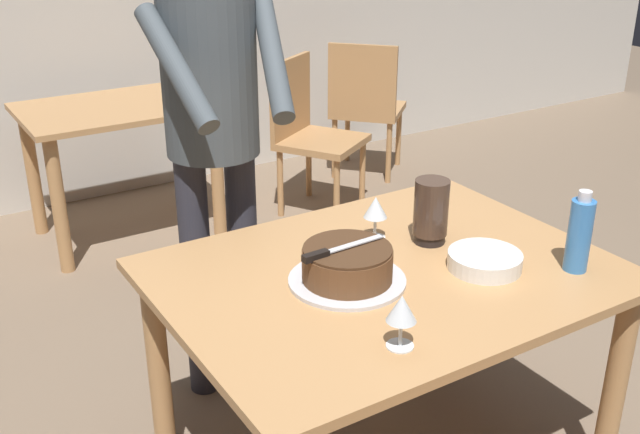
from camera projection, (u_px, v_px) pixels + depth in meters
main_dining_table at (385, 304)px, 2.30m from camera, size 1.32×0.99×0.75m
cake_on_platter at (348, 267)px, 2.16m from camera, size 0.34×0.34×0.11m
cake_knife at (327, 253)px, 2.10m from camera, size 0.27×0.03×0.02m
plate_stack at (485, 261)px, 2.25m from camera, size 0.22×0.22×0.05m
wine_glass_near at (376, 209)px, 2.41m from camera, size 0.08×0.08×0.14m
wine_glass_far at (402, 310)px, 1.84m from camera, size 0.08×0.08×0.14m
water_bottle at (579, 234)px, 2.21m from camera, size 0.07×0.07×0.25m
hurricane_lamp at (431, 211)px, 2.39m from camera, size 0.11×0.11×0.21m
person_cutting_cake at (213, 118)px, 2.57m from camera, size 0.46×0.57×1.72m
background_table at (121, 135)px, 4.06m from camera, size 1.00×0.70×0.74m
background_chair_0 at (310, 130)px, 4.42m from camera, size 0.61×0.61×0.90m
background_chair_2 at (366, 104)px, 4.96m from camera, size 0.62×0.62×0.90m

